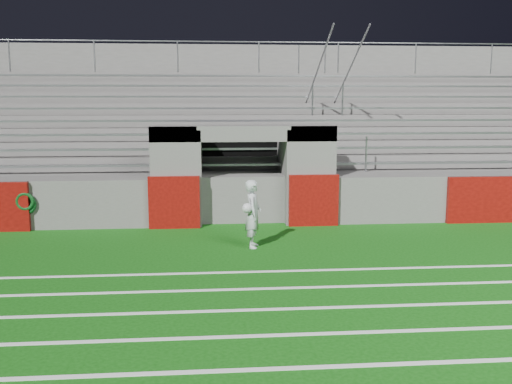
{
  "coord_description": "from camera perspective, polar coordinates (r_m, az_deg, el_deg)",
  "views": [
    {
      "loc": [
        -0.91,
        -11.48,
        3.25
      ],
      "look_at": [
        0.2,
        1.8,
        1.1
      ],
      "focal_mm": 40.0,
      "sensor_mm": 36.0,
      "label": 1
    }
  ],
  "objects": [
    {
      "name": "goalkeeper_with_ball",
      "position": [
        12.64,
        -0.31,
        -2.18
      ],
      "size": [
        0.47,
        0.59,
        1.52
      ],
      "color": "silver",
      "rests_on": "ground"
    },
    {
      "name": "stadium_structure",
      "position": [
        19.55,
        -2.1,
        4.0
      ],
      "size": [
        26.0,
        8.48,
        5.42
      ],
      "color": "#5C5A57",
      "rests_on": "ground"
    },
    {
      "name": "hose_coil",
      "position": [
        15.33,
        -22.06,
        -1.03
      ],
      "size": [
        0.53,
        0.14,
        0.58
      ],
      "color": "#0C3E17",
      "rests_on": "ground"
    },
    {
      "name": "ground",
      "position": [
        11.97,
        -0.24,
        -6.59
      ],
      "size": [
        90.0,
        90.0,
        0.0
      ],
      "primitive_type": "plane",
      "color": "#0E4D0C",
      "rests_on": "ground"
    },
    {
      "name": "field_markings",
      "position": [
        7.31,
        3.02,
        -17.2
      ],
      "size": [
        28.0,
        8.09,
        0.01
      ],
      "color": "white",
      "rests_on": "ground"
    }
  ]
}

